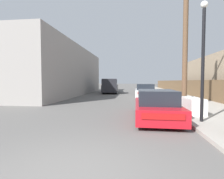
{
  "coord_description": "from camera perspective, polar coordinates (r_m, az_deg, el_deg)",
  "views": [
    {
      "loc": [
        1.13,
        -2.75,
        1.66
      ],
      "look_at": [
        -0.13,
        7.77,
        1.15
      ],
      "focal_mm": 28.0,
      "sensor_mm": 36.0,
      "label": 1
    }
  ],
  "objects": [
    {
      "name": "sidewalk_curb",
      "position": [
        26.63,
        15.82,
        -0.78
      ],
      "size": [
        4.2,
        63.0,
        0.12
      ],
      "primitive_type": "cube",
      "color": "#9E998E",
      "rests_on": "ground"
    },
    {
      "name": "discarded_fridge",
      "position": [
        9.32,
        24.77,
        -4.71
      ],
      "size": [
        0.7,
        1.83,
        0.76
      ],
      "rotation": [
        0.0,
        0.0,
        0.01
      ],
      "color": "white",
      "rests_on": "sidewalk_curb"
    },
    {
      "name": "street_lamp",
      "position": [
        7.51,
        27.62,
        10.75
      ],
      "size": [
        0.26,
        0.26,
        4.5
      ],
      "color": "black",
      "rests_on": "sidewalk_curb"
    },
    {
      "name": "pickup_truck",
      "position": [
        23.88,
        -0.58,
        1.1
      ],
      "size": [
        2.36,
        5.86,
        1.95
      ],
      "rotation": [
        0.0,
        0.0,
        3.21
      ],
      "color": "#232328",
      "rests_on": "ground"
    },
    {
      "name": "utility_pole",
      "position": [
        11.26,
        22.87,
        17.12
      ],
      "size": [
        1.8,
        0.28,
        8.49
      ],
      "color": "brown",
      "rests_on": "sidewalk_curb"
    },
    {
      "name": "car_parked_mid",
      "position": [
        17.62,
        10.72,
        -0.59
      ],
      "size": [
        1.98,
        4.63,
        1.38
      ],
      "rotation": [
        0.0,
        0.0,
        -0.03
      ],
      "color": "silver",
      "rests_on": "ground"
    },
    {
      "name": "parked_sports_car_red",
      "position": [
        7.95,
        14.05,
        -5.14
      ],
      "size": [
        1.83,
        4.54,
        1.28
      ],
      "rotation": [
        0.0,
        0.0,
        -0.02
      ],
      "color": "red",
      "rests_on": "ground"
    },
    {
      "name": "ground_plane",
      "position": [
        3.41,
        -15.17,
        -26.49
      ],
      "size": [
        220.0,
        220.0,
        0.0
      ],
      "primitive_type": "plane",
      "color": "#595654"
    },
    {
      "name": "wooden_fence",
      "position": [
        24.26,
        21.43,
        0.87
      ],
      "size": [
        0.08,
        40.91,
        1.64
      ],
      "primitive_type": "cube",
      "color": "brown",
      "rests_on": "sidewalk_curb"
    },
    {
      "name": "building_left_block",
      "position": [
        22.41,
        -18.05,
        5.62
      ],
      "size": [
        7.0,
        19.21,
        5.65
      ],
      "primitive_type": "cube",
      "color": "gray",
      "rests_on": "ground"
    }
  ]
}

